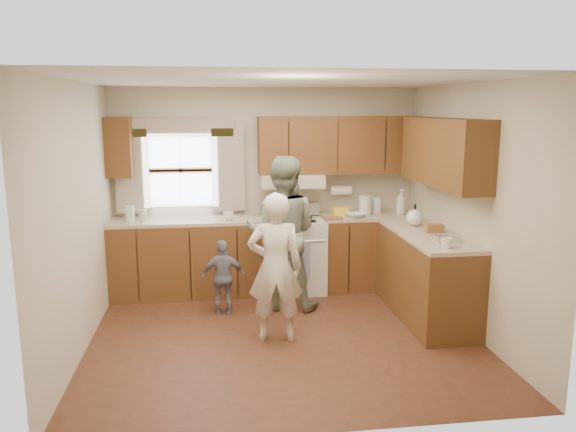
{
  "coord_description": "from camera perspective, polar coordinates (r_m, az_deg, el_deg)",
  "views": [
    {
      "loc": [
        -0.68,
        -5.26,
        2.26
      ],
      "look_at": [
        0.1,
        0.4,
        1.15
      ],
      "focal_mm": 35.0,
      "sensor_mm": 36.0,
      "label": 1
    }
  ],
  "objects": [
    {
      "name": "kitchen_fixtures",
      "position": [
        6.62,
        3.61,
        -1.43
      ],
      "size": [
        3.8,
        2.25,
        2.15
      ],
      "color": "#4A280F",
      "rests_on": "ground"
    },
    {
      "name": "stove",
      "position": [
        7.0,
        0.48,
        -3.85
      ],
      "size": [
        0.76,
        0.67,
        1.07
      ],
      "color": "silver",
      "rests_on": "ground"
    },
    {
      "name": "woman_left",
      "position": [
        5.45,
        -1.31,
        -5.24
      ],
      "size": [
        0.57,
        0.4,
        1.47
      ],
      "primitive_type": "imported",
      "rotation": [
        0.0,
        0.0,
        3.06
      ],
      "color": "beige",
      "rests_on": "ground"
    },
    {
      "name": "woman_right",
      "position": [
        6.32,
        -0.59,
        -1.73
      ],
      "size": [
        0.98,
        0.85,
        1.74
      ],
      "primitive_type": "imported",
      "rotation": [
        0.0,
        0.0,
        2.89
      ],
      "color": "#243B26",
      "rests_on": "ground"
    },
    {
      "name": "room",
      "position": [
        5.4,
        -0.48,
        0.21
      ],
      "size": [
        3.8,
        3.8,
        3.8
      ],
      "color": "#452415",
      "rests_on": "ground"
    },
    {
      "name": "child",
      "position": [
        6.25,
        -6.57,
        -6.2
      ],
      "size": [
        0.49,
        0.21,
        0.84
      ],
      "primitive_type": "imported",
      "rotation": [
        0.0,
        0.0,
        3.14
      ],
      "color": "gray",
      "rests_on": "ground"
    }
  ]
}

